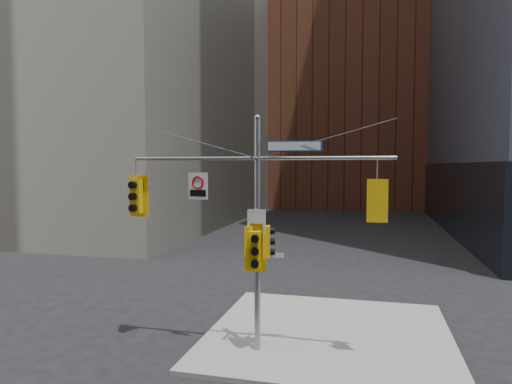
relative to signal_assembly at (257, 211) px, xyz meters
The scene contains 13 objects.
ground 4.85m from the signal_assembly, 90.00° to the right, with size 160.00×160.00×0.00m, color black.
sidewalk_corner 5.18m from the signal_assembly, 45.10° to the left, with size 8.00×8.00×0.15m, color gray.
brick_midrise 56.82m from the signal_assembly, 90.00° to the left, with size 26.00×20.00×28.00m, color brown.
signal_assembly is the anchor object (origin of this frame).
traffic_light_west_arm 4.05m from the signal_assembly, behind, with size 0.65×0.52×1.36m.
traffic_light_east_arm 3.50m from the signal_assembly, ahead, with size 0.58×0.48×1.21m.
traffic_light_pole_side 0.98m from the signal_assembly, ahead, with size 0.41×0.35×0.96m.
traffic_light_pole_front 1.17m from the signal_assembly, 90.30° to the right, with size 0.65×0.59×1.38m.
street_sign_blade 2.23m from the signal_assembly, ahead, with size 1.62×0.26×0.32m.
regulatory_sign_arm 2.04m from the signal_assembly, behind, with size 0.66×0.13×0.83m.
regulatory_sign_pole 0.36m from the signal_assembly, 90.00° to the right, with size 0.58×0.11×0.76m.
street_blade_ew 1.39m from the signal_assembly, ahead, with size 0.73×0.05×0.15m.
street_blade_ns 1.76m from the signal_assembly, 90.00° to the left, with size 0.03×0.78×0.16m.
Camera 1 is at (3.30, -11.27, 5.78)m, focal length 32.00 mm.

